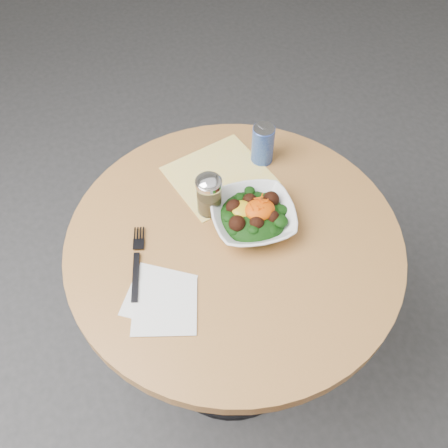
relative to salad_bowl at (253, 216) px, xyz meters
name	(u,v)px	position (x,y,z in m)	size (l,w,h in m)	color
ground	(231,351)	(-0.06, -0.03, -0.78)	(6.00, 6.00, 0.00)	#313134
table	(233,276)	(-0.06, -0.03, -0.23)	(0.90, 0.90, 0.75)	black
cloth_napkin	(219,175)	(-0.03, 0.20, -0.03)	(0.27, 0.25, 0.00)	yellow
paper_napkins	(162,301)	(-0.29, -0.15, -0.03)	(0.21, 0.24, 0.00)	white
salad_bowl	(253,216)	(0.00, 0.00, 0.00)	(0.25, 0.25, 0.08)	white
fork	(137,260)	(-0.32, -0.02, -0.03)	(0.08, 0.22, 0.00)	black
spice_shaker	(209,195)	(-0.10, 0.08, 0.03)	(0.07, 0.07, 0.13)	silver
beverage_can	(263,144)	(0.11, 0.22, 0.03)	(0.07, 0.07, 0.13)	navy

